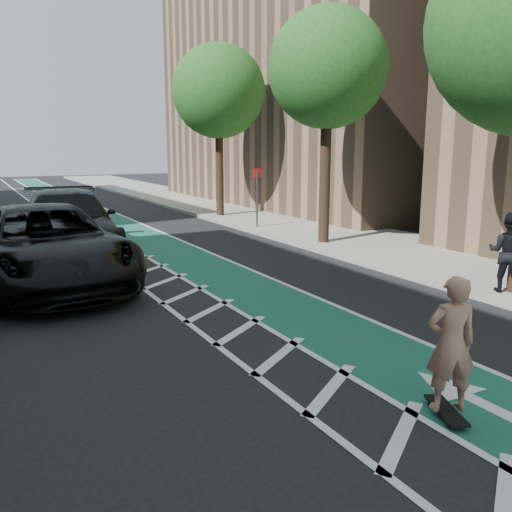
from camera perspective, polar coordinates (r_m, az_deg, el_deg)
ground at (r=8.31m, az=-6.69°, el=-12.25°), size 120.00×120.00×0.00m
bike_lane at (r=18.34m, az=-9.60°, el=0.85°), size 2.00×90.00×0.01m
buffer_strip at (r=17.93m, az=-14.13°, el=0.41°), size 1.40×90.00×0.01m
sidewalk_right at (r=21.28m, az=7.19°, el=2.56°), size 5.00×90.00×0.15m
curb_right at (r=19.97m, az=1.45°, el=2.08°), size 0.12×90.00×0.16m
building_right_far at (r=34.39m, az=8.91°, el=21.65°), size 14.00×22.00×19.00m
tree_r_c at (r=18.64m, az=7.18°, el=18.90°), size 4.20×4.20×7.90m
tree_r_d at (r=25.55m, az=-3.75°, el=16.91°), size 4.20×4.20×7.90m
sign_post at (r=21.81m, az=0.10°, el=6.25°), size 0.35×0.08×2.47m
skateboard at (r=7.42m, az=19.37°, el=-15.09°), size 0.55×0.87×0.11m
skateboarder at (r=7.08m, az=19.84°, el=-8.71°), size 0.74×0.62×1.71m
suv_near at (r=14.10m, az=-21.31°, el=1.03°), size 3.64×7.17×1.94m
suv_far at (r=17.82m, az=-19.25°, el=3.29°), size 3.45×7.11×1.99m
pedestrian at (r=13.16m, az=25.03°, el=0.34°), size 0.95×1.05×1.78m
barrel_b at (r=16.87m, az=-24.68°, el=0.53°), size 0.68×0.68×0.93m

